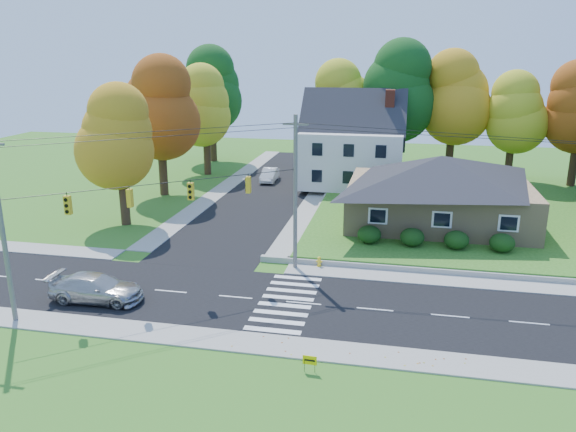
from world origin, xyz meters
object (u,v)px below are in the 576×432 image
ranch_house (439,189)px  white_car (269,175)px  fire_hydrant (319,262)px  silver_sedan (96,288)px

ranch_house → white_car: (-17.12, 13.77, -2.54)m
ranch_house → fire_hydrant: size_ratio=19.81×
white_car → silver_sedan: bearing=-97.4°
silver_sedan → fire_hydrant: 13.94m
white_car → fire_hydrant: size_ratio=5.78×
ranch_house → white_car: size_ratio=3.43×
silver_sedan → fire_hydrant: size_ratio=7.23×
ranch_house → fire_hydrant: (-7.97, -10.33, -2.91)m
silver_sedan → ranch_house: bearing=-49.4°
silver_sedan → white_car: size_ratio=1.25×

